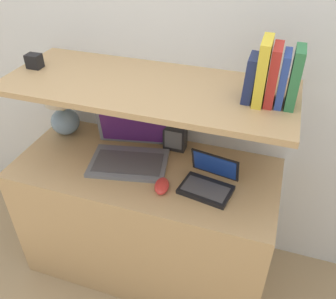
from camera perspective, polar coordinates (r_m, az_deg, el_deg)
The scene contains 15 objects.
wall_back at distance 1.87m, azimuth -0.11°, elevation 14.91°, with size 6.00×0.05×2.40m.
desk at distance 2.06m, azimuth -3.35°, elevation -10.97°, with size 1.34×0.60×0.74m.
back_riser at distance 2.15m, azimuth -0.47°, elevation -1.39°, with size 1.34×0.04×1.14m.
shelf at distance 1.64m, azimuth -3.41°, elevation 10.01°, with size 1.34×0.54×0.03m.
table_lamp at distance 2.06m, azimuth -16.59°, elevation 6.62°, with size 0.18×0.18×0.32m.
laptop_large at distance 1.84m, azimuth -6.07°, elevation -0.16°, with size 0.44×0.38×0.26m.
laptop_small at distance 1.67m, azimuth 6.53°, elevation -5.19°, with size 0.26×0.23×0.15m.
computer_mouse at distance 1.67m, azimuth -0.99°, elevation -5.86°, with size 0.09×0.13×0.04m.
router_box at distance 1.90m, azimuth 1.15°, elevation 2.07°, with size 0.12×0.07×0.15m.
book_green at distance 1.49m, azimuth 19.72°, elevation 10.77°, with size 0.04×0.13×0.24m.
book_blue at distance 1.49m, azimuth 18.00°, elevation 10.71°, with size 0.03×0.13×0.22m.
book_red at distance 1.49m, azimuth 16.57°, elevation 11.36°, with size 0.04×0.14×0.24m.
book_yellow at distance 1.48m, azimuth 14.96°, elevation 12.03°, with size 0.04×0.16×0.26m.
book_navy at distance 1.50m, azimuth 13.12°, elevation 11.09°, with size 0.05×0.12×0.19m.
shelf_gadget at distance 1.90m, azimuth -20.67°, elevation 13.13°, with size 0.07×0.06×0.07m.
Camera 1 is at (0.56, -1.00, 1.87)m, focal length 38.00 mm.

